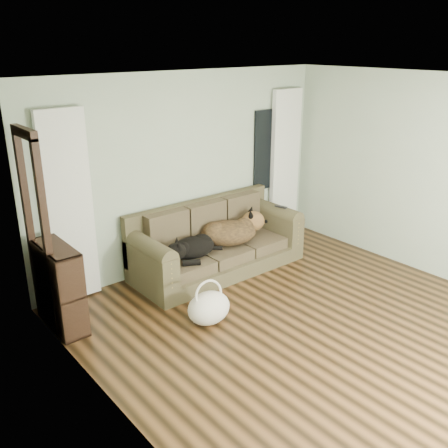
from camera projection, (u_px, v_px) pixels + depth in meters
floor at (325, 334)px, 5.32m from camera, size 5.00×5.00×0.00m
ceiling at (346, 82)px, 4.42m from camera, size 5.00×5.00×0.00m
wall_back at (187, 171)px, 6.69m from camera, size 4.50×0.04×2.60m
wall_left at (131, 288)px, 3.54m from camera, size 0.04×5.00×2.60m
curtain_left at (69, 208)px, 5.67m from camera, size 0.55×0.08×2.25m
curtain_right at (285, 163)px, 7.75m from camera, size 0.55×0.08×2.25m
window_pane at (267, 150)px, 7.49m from camera, size 0.50×0.03×1.20m
door_casing at (38, 236)px, 5.14m from camera, size 0.07×0.60×2.10m
sofa at (218, 239)px, 6.67m from camera, size 2.35×1.02×0.96m
dog_black_lab at (191, 248)px, 6.31m from camera, size 0.64×0.47×0.26m
dog_shepherd at (231, 233)px, 6.76m from camera, size 0.96×0.85×0.35m
tv_remote at (281, 207)px, 7.07m from camera, size 0.10×0.20×0.02m
tote_bag at (209, 310)px, 5.49m from camera, size 0.62×0.56×0.37m
bookshelf at (59, 285)px, 5.31m from camera, size 0.36×0.78×0.94m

